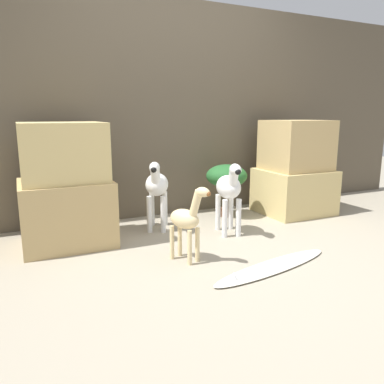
% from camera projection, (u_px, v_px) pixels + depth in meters
% --- Properties ---
extents(ground_plane, '(14.00, 14.00, 0.00)m').
position_uv_depth(ground_plane, '(250.00, 259.00, 2.80)').
color(ground_plane, '#9E937F').
extents(wall_back, '(6.40, 0.08, 2.20)m').
position_uv_depth(wall_back, '(173.00, 111.00, 3.92)').
color(wall_back, brown).
rests_on(wall_back, ground_plane).
extents(rock_pillar_left, '(0.71, 0.64, 1.00)m').
position_uv_depth(rock_pillar_left, '(65.00, 187.00, 3.06)').
color(rock_pillar_left, tan).
rests_on(rock_pillar_left, ground_plane).
extents(rock_pillar_right, '(0.71, 0.64, 1.00)m').
position_uv_depth(rock_pillar_right, '(295.00, 171.00, 4.04)').
color(rock_pillar_right, '#D1B775').
rests_on(rock_pillar_right, ground_plane).
extents(zebra_right, '(0.28, 0.45, 0.66)m').
position_uv_depth(zebra_right, '(229.00, 190.00, 3.32)').
color(zebra_right, white).
rests_on(zebra_right, ground_plane).
extents(zebra_left, '(0.32, 0.45, 0.66)m').
position_uv_depth(zebra_left, '(157.00, 187.00, 3.44)').
color(zebra_left, white).
rests_on(zebra_left, ground_plane).
extents(giraffe_figurine, '(0.24, 0.36, 0.57)m').
position_uv_depth(giraffe_figurine, '(187.00, 219.00, 2.70)').
color(giraffe_figurine, beige).
rests_on(giraffe_figurine, ground_plane).
extents(potted_palm_front, '(0.43, 0.43, 0.55)m').
position_uv_depth(potted_palm_front, '(227.00, 177.00, 3.89)').
color(potted_palm_front, '#513323').
rests_on(potted_palm_front, ground_plane).
extents(surfboard, '(1.11, 0.42, 0.07)m').
position_uv_depth(surfboard, '(272.00, 267.00, 2.63)').
color(surfboard, silver).
rests_on(surfboard, ground_plane).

